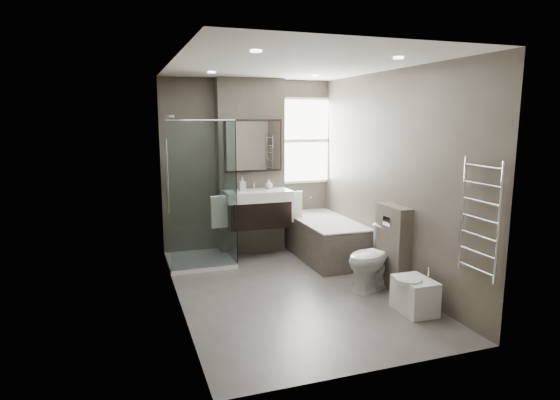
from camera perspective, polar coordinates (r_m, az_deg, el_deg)
name	(u,v)px	position (r m, az deg, el deg)	size (l,w,h in m)	color
room	(292,183)	(5.35, 1.43, 2.13)	(2.70, 3.90, 2.70)	#595652
vanity_pier	(250,167)	(7.03, -3.62, 4.01)	(1.00, 0.25, 2.60)	#514B40
vanity	(257,208)	(6.78, -2.78, -0.99)	(0.95, 0.47, 0.66)	black
mirror_cabinet	(253,146)	(6.84, -3.29, 6.63)	(0.86, 0.08, 0.76)	black
towel_left	(220,212)	(6.63, -7.39, -1.49)	(0.24, 0.06, 0.44)	silver
towel_right	(294,207)	(6.94, 1.71, -0.90)	(0.24, 0.06, 0.44)	silver
shower_enclosure	(207,230)	(6.59, -8.87, -3.63)	(0.90, 0.90, 2.00)	white
bathtub	(324,237)	(6.89, 5.44, -4.47)	(0.75, 1.60, 0.57)	#514B40
window	(304,141)	(7.38, 2.94, 7.23)	(0.98, 0.06, 1.33)	white
toilet	(374,258)	(5.75, 11.40, -6.93)	(0.42, 0.74, 0.76)	white
cistern_box	(393,246)	(5.83, 13.55, -5.53)	(0.19, 0.55, 1.00)	#514B40
bidet	(414,295)	(5.22, 16.06, -11.03)	(0.40, 0.45, 0.48)	white
towel_radiator	(480,219)	(4.66, 23.19, -2.11)	(0.03, 0.49, 1.10)	silver
soap_bottle_a	(242,184)	(6.72, -4.62, 1.97)	(0.09, 0.09, 0.19)	white
soap_bottle_b	(269,184)	(6.88, -1.37, 1.97)	(0.11, 0.11, 0.14)	white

